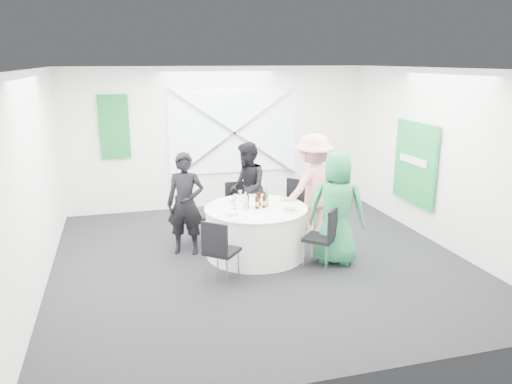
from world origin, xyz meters
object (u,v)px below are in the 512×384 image
object	(u,v)px
chair_back_right	(294,202)
chair_front_right	(325,233)
person_woman_pink	(313,188)
green_water_bottle	(266,199)
banquet_table	(256,231)
chair_back	(237,203)
person_man_back	(247,188)
person_woman_green	(337,208)
clear_water_bottle	(245,203)
chair_back_left	(188,214)
chair_front_left	(219,247)
person_man_back_left	(186,204)

from	to	relation	value
chair_back_right	chair_front_right	size ratio (longest dim) A/B	1.03
person_woman_pink	green_water_bottle	distance (m)	0.95
banquet_table	chair_back	distance (m)	1.17
chair_back	person_man_back	distance (m)	0.34
person_woman_green	clear_water_bottle	bearing A→B (deg)	6.92
person_man_back	person_woman_green	world-z (taller)	person_woman_green
person_man_back	person_woman_pink	distance (m)	1.17
person_man_back	banquet_table	bearing A→B (deg)	0.00
chair_back_left	chair_front_left	size ratio (longest dim) A/B	0.92
person_man_back_left	clear_water_bottle	size ratio (longest dim) A/B	5.83
chair_back_right	chair_front_right	bearing A→B (deg)	-44.68
chair_back_right	person_woman_pink	xyz separation A→B (m)	(0.17, -0.44, 0.35)
person_man_back_left	person_woman_pink	distance (m)	2.08
person_man_back	person_woman_pink	xyz separation A→B (m)	(0.93, -0.70, 0.10)
banquet_table	person_woman_pink	distance (m)	1.23
chair_front_right	chair_front_left	world-z (taller)	chair_front_right
chair_back	banquet_table	bearing A→B (deg)	-90.00
chair_back_right	person_woman_green	xyz separation A→B (m)	(0.16, -1.40, 0.29)
chair_back	person_woman_green	bearing A→B (deg)	-59.62
chair_back	chair_front_right	world-z (taller)	chair_front_right
person_man_back_left	person_man_back	world-z (taller)	person_man_back_left
chair_back	person_woman_pink	distance (m)	1.40
chair_back_left	chair_front_left	xyz separation A→B (m)	(0.18, -1.69, 0.04)
chair_back	clear_water_bottle	size ratio (longest dim) A/B	3.19
chair_back_right	chair_front_left	size ratio (longest dim) A/B	1.05
chair_back_right	chair_front_right	xyz separation A→B (m)	(-0.08, -1.55, -0.02)
chair_front_right	clear_water_bottle	world-z (taller)	clear_water_bottle
chair_back_right	chair_front_left	distance (m)	2.34
chair_front_left	person_woman_green	world-z (taller)	person_woman_green
banquet_table	person_man_back_left	size ratio (longest dim) A/B	0.99
chair_front_left	person_woman_green	distance (m)	1.85
banquet_table	chair_front_right	bearing A→B (deg)	-42.75
person_man_back	green_water_bottle	world-z (taller)	person_man_back
chair_front_left	person_man_back	size ratio (longest dim) A/B	0.56
chair_back	chair_back_left	xyz separation A→B (m)	(-0.90, -0.33, -0.03)
person_woman_pink	person_man_back_left	bearing A→B (deg)	-18.99
chair_back_left	green_water_bottle	bearing A→B (deg)	-84.28
chair_front_left	green_water_bottle	world-z (taller)	green_water_bottle
banquet_table	clear_water_bottle	bearing A→B (deg)	-156.56
chair_front_right	person_woman_green	world-z (taller)	person_woman_green
chair_front_right	person_woman_pink	distance (m)	1.20
banquet_table	person_man_back	world-z (taller)	person_man_back
chair_front_right	person_man_back_left	bearing A→B (deg)	-78.72
person_woman_green	green_water_bottle	size ratio (longest dim) A/B	5.71
chair_back_left	chair_front_right	size ratio (longest dim) A/B	0.91
banquet_table	chair_back	size ratio (longest dim) A/B	1.81
person_man_back	person_woman_green	size ratio (longest dim) A/B	0.94
chair_front_right	chair_front_left	bearing A→B (deg)	-43.26
chair_back_right	person_man_back	size ratio (longest dim) A/B	0.59
banquet_table	chair_front_left	distance (m)	1.15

